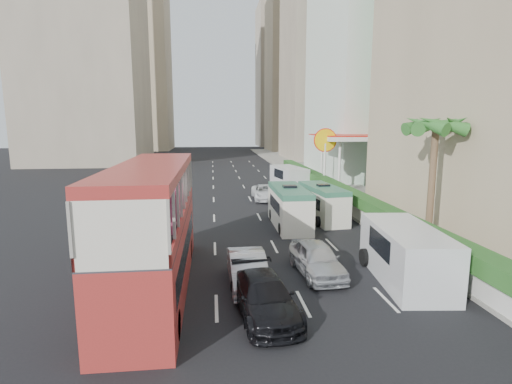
{
  "coord_description": "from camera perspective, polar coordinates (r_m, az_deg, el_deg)",
  "views": [
    {
      "loc": [
        -3.65,
        -15.59,
        6.59
      ],
      "look_at": [
        -1.5,
        4.0,
        3.2
      ],
      "focal_mm": 28.0,
      "sensor_mm": 36.0,
      "label": 1
    }
  ],
  "objects": [
    {
      "name": "car_black",
      "position": [
        14.6,
        1.17,
        -17.07
      ],
      "size": [
        2.4,
        4.81,
        1.34
      ],
      "primitive_type": "imported",
      "rotation": [
        0.0,
        0.0,
        0.11
      ],
      "color": "black",
      "rests_on": "ground"
    },
    {
      "name": "double_decker_bus",
      "position": [
        16.28,
        -14.41,
        -4.99
      ],
      "size": [
        2.5,
        11.0,
        5.06
      ],
      "primitive_type": "cube",
      "color": "#AB2D29",
      "rests_on": "ground"
    },
    {
      "name": "tower_mid",
      "position": [
        78.89,
        10.72,
        23.09
      ],
      "size": [
        16.0,
        16.0,
        50.0
      ],
      "primitive_type": "cube",
      "color": "tan",
      "rests_on": "ground"
    },
    {
      "name": "car_silver_lane_b",
      "position": [
        18.24,
        8.61,
        -11.54
      ],
      "size": [
        2.01,
        4.35,
        1.44
      ],
      "primitive_type": "imported",
      "rotation": [
        0.0,
        0.0,
        0.07
      ],
      "color": "silver",
      "rests_on": "ground"
    },
    {
      "name": "tower_far_a",
      "position": [
        100.93,
        5.93,
        18.49
      ],
      "size": [
        14.0,
        14.0,
        44.0
      ],
      "primitive_type": "cube",
      "color": "tan",
      "rests_on": "ground"
    },
    {
      "name": "kerb_wall",
      "position": [
        31.74,
        11.94,
        -1.19
      ],
      "size": [
        0.3,
        44.0,
        1.0
      ],
      "primitive_type": "cube",
      "color": "silver",
      "rests_on": "sidewalk"
    },
    {
      "name": "van_asset",
      "position": [
        35.04,
        1.35,
        -1.09
      ],
      "size": [
        2.15,
        4.62,
        1.28
      ],
      "primitive_type": "imported",
      "rotation": [
        0.0,
        0.0,
        -0.01
      ],
      "color": "silver",
      "rests_on": "ground"
    },
    {
      "name": "tower_left_b",
      "position": [
        108.42,
        -16.78,
        18.06
      ],
      "size": [
        16.0,
        16.0,
        46.0
      ],
      "primitive_type": "cube",
      "color": "tan",
      "rests_on": "ground"
    },
    {
      "name": "minibus_far",
      "position": [
        27.83,
        9.49,
        -1.57
      ],
      "size": [
        2.34,
        5.52,
        2.38
      ],
      "primitive_type": "cube",
      "rotation": [
        0.0,
        0.0,
        0.11
      ],
      "color": "silver",
      "rests_on": "ground"
    },
    {
      "name": "car_silver_lane_a",
      "position": [
        16.88,
        -1.21,
        -13.22
      ],
      "size": [
        1.58,
        4.26,
        1.39
      ],
      "primitive_type": "imported",
      "rotation": [
        0.0,
        0.0,
        0.03
      ],
      "color": "silver",
      "rests_on": "ground"
    },
    {
      "name": "ground_plane",
      "position": [
        17.31,
        6.55,
        -12.68
      ],
      "size": [
        200.0,
        200.0,
        0.0
      ],
      "primitive_type": "plane",
      "color": "black",
      "rests_on": "ground"
    },
    {
      "name": "panel_van_near",
      "position": [
        18.2,
        20.57,
        -8.3
      ],
      "size": [
        2.84,
        5.91,
        2.29
      ],
      "primitive_type": "cube",
      "rotation": [
        0.0,
        0.0,
        -0.1
      ],
      "color": "silver",
      "rests_on": "ground"
    },
    {
      "name": "tower_far_b",
      "position": [
        122.1,
        3.66,
        16.04
      ],
      "size": [
        14.0,
        14.0,
        40.0
      ],
      "primitive_type": "cube",
      "color": "tan",
      "rests_on": "ground"
    },
    {
      "name": "panel_van_far",
      "position": [
        40.93,
        4.71,
        2.04
      ],
      "size": [
        3.19,
        5.88,
        2.23
      ],
      "primitive_type": "cube",
      "rotation": [
        0.0,
        0.0,
        0.18
      ],
      "color": "silver",
      "rests_on": "ground"
    },
    {
      "name": "minibus_near",
      "position": [
        25.8,
        4.78,
        -2.16
      ],
      "size": [
        1.93,
        5.76,
        2.55
      ],
      "primitive_type": "cube",
      "rotation": [
        0.0,
        0.0,
        0.0
      ],
      "color": "silver",
      "rests_on": "ground"
    },
    {
      "name": "shell_station",
      "position": [
        41.11,
        13.19,
        4.14
      ],
      "size": [
        6.5,
        8.0,
        5.5
      ],
      "primitive_type": "cube",
      "color": "silver",
      "rests_on": "ground"
    },
    {
      "name": "hedge",
      "position": [
        31.59,
        11.99,
        0.33
      ],
      "size": [
        1.1,
        44.0,
        0.7
      ],
      "primitive_type": "cube",
      "color": "#2D6626",
      "rests_on": "kerb_wall"
    },
    {
      "name": "palm_tree",
      "position": [
        22.92,
        23.79,
        0.87
      ],
      "size": [
        0.36,
        0.36,
        6.4
      ],
      "primitive_type": "cylinder",
      "color": "brown",
      "rests_on": "sidewalk"
    },
    {
      "name": "tower_left_a",
      "position": [
        75.99,
        -23.68,
        23.78
      ],
      "size": [
        18.0,
        18.0,
        52.0
      ],
      "primitive_type": "cube",
      "color": "tan",
      "rests_on": "ground"
    },
    {
      "name": "sidewalk",
      "position": [
        43.01,
        10.92,
        0.89
      ],
      "size": [
        6.0,
        120.0,
        0.18
      ],
      "primitive_type": "cube",
      "color": "#99968C",
      "rests_on": "ground"
    }
  ]
}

